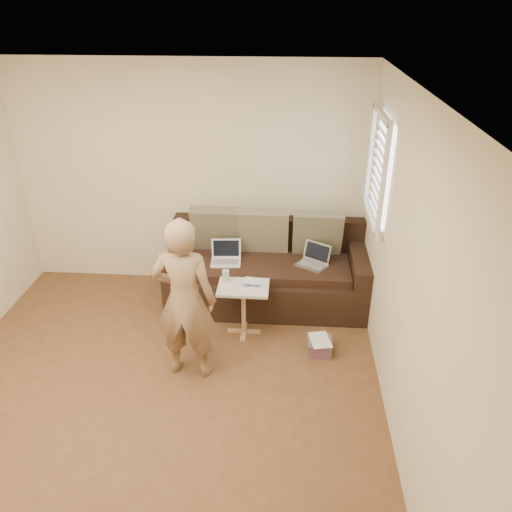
% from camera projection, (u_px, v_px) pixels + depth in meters
% --- Properties ---
extents(floor, '(4.50, 4.50, 0.00)m').
position_uv_depth(floor, '(152.00, 409.00, 4.27)').
color(floor, brown).
rests_on(floor, ground).
extents(ceiling, '(4.50, 4.50, 0.00)m').
position_uv_depth(ceiling, '(111.00, 97.00, 3.05)').
color(ceiling, white).
rests_on(ceiling, wall_back).
extents(wall_back, '(4.00, 0.00, 4.00)m').
position_uv_depth(wall_back, '(191.00, 178.00, 5.65)').
color(wall_back, beige).
rests_on(wall_back, ground).
extents(wall_right, '(0.00, 4.50, 4.50)m').
position_uv_depth(wall_right, '(410.00, 289.00, 3.54)').
color(wall_right, beige).
rests_on(wall_right, ground).
extents(window_blinds, '(0.12, 0.88, 1.08)m').
position_uv_depth(window_blinds, '(378.00, 169.00, 4.68)').
color(window_blinds, white).
rests_on(window_blinds, wall_right).
extents(sofa, '(2.20, 0.95, 0.85)m').
position_uv_depth(sofa, '(267.00, 269.00, 5.58)').
color(sofa, black).
rests_on(sofa, ground).
extents(pillow_left, '(0.55, 0.29, 0.57)m').
position_uv_depth(pillow_left, '(216.00, 229.00, 5.65)').
color(pillow_left, brown).
rests_on(pillow_left, sofa).
extents(pillow_mid, '(0.55, 0.27, 0.57)m').
position_uv_depth(pillow_mid, '(264.00, 231.00, 5.60)').
color(pillow_mid, '#6E6B4E').
rests_on(pillow_mid, sofa).
extents(pillow_right, '(0.55, 0.28, 0.57)m').
position_uv_depth(pillow_right, '(317.00, 233.00, 5.55)').
color(pillow_right, brown).
rests_on(pillow_right, sofa).
extents(laptop_silver, '(0.39, 0.37, 0.21)m').
position_uv_depth(laptop_silver, '(312.00, 266.00, 5.44)').
color(laptop_silver, '#B7BABC').
rests_on(laptop_silver, sofa).
extents(laptop_white, '(0.34, 0.26, 0.24)m').
position_uv_depth(laptop_white, '(226.00, 263.00, 5.50)').
color(laptop_white, white).
rests_on(laptop_white, sofa).
extents(person, '(0.60, 0.43, 1.57)m').
position_uv_depth(person, '(185.00, 300.00, 4.34)').
color(person, olive).
rests_on(person, ground).
extents(side_table, '(0.51, 0.36, 0.56)m').
position_uv_depth(side_table, '(244.00, 310.00, 5.11)').
color(side_table, silver).
rests_on(side_table, ground).
extents(drinking_glass, '(0.07, 0.07, 0.12)m').
position_uv_depth(drinking_glass, '(226.00, 276.00, 5.05)').
color(drinking_glass, silver).
rests_on(drinking_glass, side_table).
extents(scissors, '(0.20, 0.13, 0.02)m').
position_uv_depth(scissors, '(252.00, 286.00, 4.98)').
color(scissors, silver).
rests_on(scissors, side_table).
extents(paper_on_table, '(0.25, 0.33, 0.00)m').
position_uv_depth(paper_on_table, '(253.00, 285.00, 5.00)').
color(paper_on_table, white).
rests_on(paper_on_table, side_table).
extents(striped_box, '(0.24, 0.24, 0.15)m').
position_uv_depth(striped_box, '(320.00, 346.00, 4.91)').
color(striped_box, '#C71D61').
rests_on(striped_box, ground).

